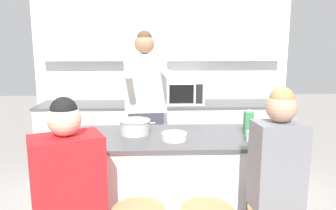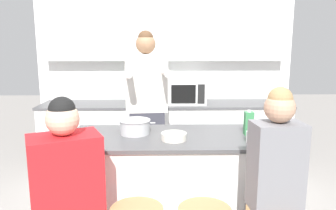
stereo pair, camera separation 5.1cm
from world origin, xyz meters
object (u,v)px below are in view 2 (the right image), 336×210
potted_plant (138,90)px  person_seated_near (274,201)px  cooking_pot (135,127)px  coffee_cup_near (252,137)px  juice_carton (249,123)px  person_wrapped_blanket (68,206)px  fruit_bowl (174,136)px  microwave (186,92)px  kitchen_island (168,186)px  person_cooking (147,118)px

potted_plant → person_seated_near: bearing=-65.8°
cooking_pot → coffee_cup_near: size_ratio=2.93×
juice_carton → coffee_cup_near: bearing=-97.7°
cooking_pot → coffee_cup_near: cooking_pot is taller
cooking_pot → juice_carton: 0.97m
person_wrapped_blanket → potted_plant: person_wrapped_blanket is taller
cooking_pot → potted_plant: bearing=92.8°
potted_plant → coffee_cup_near: bearing=-60.7°
person_wrapped_blanket → potted_plant: (0.31, 2.31, 0.42)m
person_wrapped_blanket → fruit_bowl: size_ratio=6.64×
juice_carton → microwave: size_ratio=0.43×
coffee_cup_near → microwave: microwave is taller
kitchen_island → potted_plant: potted_plant is taller
kitchen_island → person_cooking: bearing=107.0°
kitchen_island → potted_plant: (-0.36, 1.61, 0.61)m
person_seated_near → cooking_pot: person_seated_near is taller
microwave → fruit_bowl: bearing=-97.6°
cooking_pot → fruit_bowl: bearing=-30.4°
coffee_cup_near → potted_plant: bearing=119.3°
fruit_bowl → microwave: microwave is taller
kitchen_island → coffee_cup_near: coffee_cup_near is taller
person_cooking → person_seated_near: size_ratio=1.27×
kitchen_island → person_seated_near: bearing=-45.9°
person_cooking → person_wrapped_blanket: 1.49m
cooking_pot → microwave: size_ratio=0.71×
juice_carton → person_cooking: bearing=142.9°
kitchen_island → microwave: 1.70m
person_wrapped_blanket → potted_plant: 2.37m
person_wrapped_blanket → person_cooking: bearing=47.8°
cooking_pot → fruit_bowl: size_ratio=1.72×
cooking_pot → potted_plant: size_ratio=1.17×
person_seated_near → juice_carton: (0.01, 0.71, 0.35)m
kitchen_island → fruit_bowl: fruit_bowl is taller
kitchen_island → microwave: microwave is taller
coffee_cup_near → microwave: 1.82m
cooking_pot → juice_carton: bearing=-3.1°
person_seated_near → microwave: 2.34m
person_wrapped_blanket → coffee_cup_near: (1.32, 0.50, 0.31)m
microwave → juice_carton: bearing=-75.0°
person_cooking → potted_plant: 0.95m
fruit_bowl → coffee_cup_near: size_ratio=1.70×
cooking_pot → juice_carton: juice_carton is taller
coffee_cup_near → microwave: (-0.39, 1.77, 0.09)m
potted_plant → kitchen_island: bearing=-77.4°
person_cooking → coffee_cup_near: 1.25m
coffee_cup_near → kitchen_island: bearing=163.0°
person_cooking → microwave: (0.48, 0.88, 0.15)m
coffee_cup_near → potted_plant: size_ratio=0.40×
person_cooking → fruit_bowl: bearing=-78.4°
kitchen_island → person_wrapped_blanket: bearing=-133.7°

